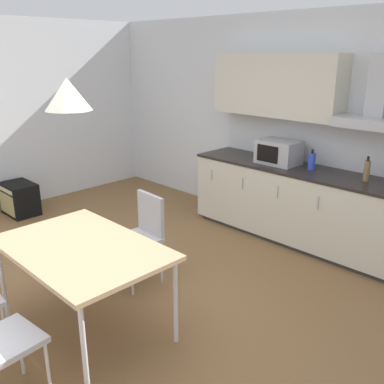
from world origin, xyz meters
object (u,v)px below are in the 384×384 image
Objects in this scene: microwave at (279,152)px; guitar_amp at (20,199)px; chair_far_left at (143,230)px; pendant_lamp at (68,94)px; bottle_brown at (367,170)px; dining_table at (82,251)px; bottle_blue at (312,161)px.

microwave is 3.56m from guitar_amp.
microwave is at bearing 82.82° from chair_far_left.
guitar_amp is 3.45m from pendant_lamp.
bottle_brown is 3.07m from pendant_lamp.
guitar_amp is (-2.86, -1.96, -0.81)m from microwave.
dining_table is 4.30× the size of pendant_lamp.
microwave is 0.55× the size of chair_far_left.
chair_far_left is at bearing -108.90° from bottle_blue.
bottle_brown is 0.30× the size of chair_far_left.
dining_table is at bearing 90.00° from pendant_lamp.
bottle_brown is at bearing 70.40° from dining_table.
microwave is at bearing -177.88° from bottle_brown.
guitar_amp is at bearing 165.40° from dining_table.
dining_table is at bearing -109.60° from bottle_brown.
bottle_blue reaches higher than guitar_amp.
pendant_lamp reaches higher than microwave.
bottle_blue is 0.44× the size of guitar_amp.
microwave is 1.50× the size of pendant_lamp.
microwave reaches higher than chair_far_left.
microwave is at bearing 91.39° from pendant_lamp.
pendant_lamp reaches higher than guitar_amp.
bottle_blue is 2.93m from pendant_lamp.
microwave is 1.97m from chair_far_left.
bottle_brown is at bearing 70.40° from pendant_lamp.
bottle_brown is at bearing 0.27° from bottle_blue.
bottle_blue is 0.27× the size of chair_far_left.
bottle_blue is at bearing 82.68° from pendant_lamp.
chair_far_left is at bearing 1.62° from guitar_amp.
bottle_brown is 4.46m from guitar_amp.
pendant_lamp is at bearing -90.00° from dining_table.
guitar_amp is at bearing -145.57° from microwave.
bottle_brown is at bearing 27.09° from guitar_amp.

